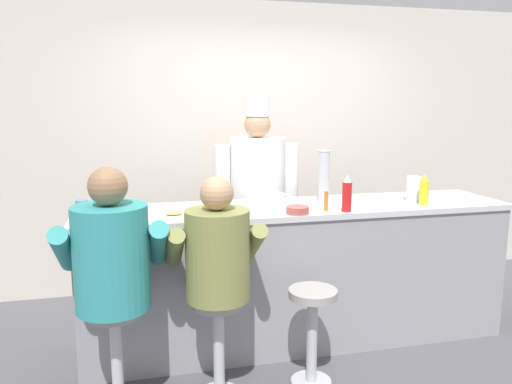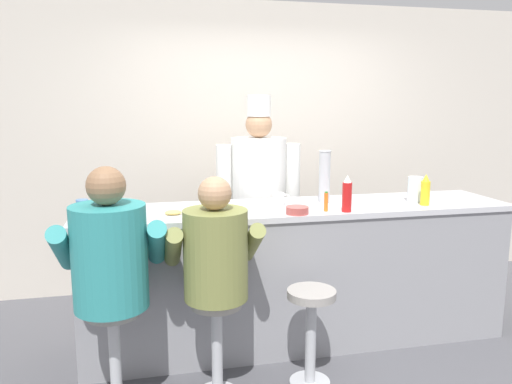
% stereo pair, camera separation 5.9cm
% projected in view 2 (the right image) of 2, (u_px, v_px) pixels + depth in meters
% --- Properties ---
extents(ground_plane, '(20.00, 20.00, 0.00)m').
position_uv_depth(ground_plane, '(310.00, 360.00, 3.48)').
color(ground_plane, '#4C4C51').
extents(wall_back, '(10.00, 0.06, 2.70)m').
position_uv_depth(wall_back, '(258.00, 147.00, 4.83)').
color(wall_back, beige).
rests_on(wall_back, ground_plane).
extents(diner_counter, '(3.15, 0.69, 1.03)m').
position_uv_depth(diner_counter, '(297.00, 273.00, 3.72)').
color(diner_counter, gray).
rests_on(diner_counter, ground_plane).
extents(ketchup_bottle_red, '(0.07, 0.07, 0.26)m').
position_uv_depth(ketchup_bottle_red, '(347.00, 195.00, 3.41)').
color(ketchup_bottle_red, red).
rests_on(ketchup_bottle_red, diner_counter).
extents(mustard_bottle_yellow, '(0.07, 0.07, 0.23)m').
position_uv_depth(mustard_bottle_yellow, '(425.00, 191.00, 3.63)').
color(mustard_bottle_yellow, yellow).
rests_on(mustard_bottle_yellow, diner_counter).
extents(hot_sauce_bottle_orange, '(0.03, 0.03, 0.14)m').
position_uv_depth(hot_sauce_bottle_orange, '(326.00, 202.00, 3.43)').
color(hot_sauce_bottle_orange, orange).
rests_on(hot_sauce_bottle_orange, diner_counter).
extents(water_pitcher_clear, '(0.13, 0.11, 0.19)m').
position_uv_depth(water_pitcher_clear, '(415.00, 189.00, 3.76)').
color(water_pitcher_clear, silver).
rests_on(water_pitcher_clear, diner_counter).
extents(breakfast_plate, '(0.25, 0.25, 0.05)m').
position_uv_depth(breakfast_plate, '(173.00, 215.00, 3.26)').
color(breakfast_plate, white).
rests_on(breakfast_plate, diner_counter).
extents(cereal_bowl, '(0.15, 0.15, 0.05)m').
position_uv_depth(cereal_bowl, '(297.00, 210.00, 3.36)').
color(cereal_bowl, '#B24C47').
rests_on(cereal_bowl, diner_counter).
extents(coffee_mug_blue, '(0.13, 0.08, 0.10)m').
position_uv_depth(coffee_mug_blue, '(83.00, 207.00, 3.35)').
color(coffee_mug_blue, '#4C7AB2').
rests_on(coffee_mug_blue, diner_counter).
extents(coffee_mug_white, '(0.12, 0.08, 0.09)m').
position_uv_depth(coffee_mug_white, '(279.00, 199.00, 3.64)').
color(coffee_mug_white, white).
rests_on(coffee_mug_white, diner_counter).
extents(cup_stack_steel, '(0.09, 0.09, 0.39)m').
position_uv_depth(cup_stack_steel, '(324.00, 176.00, 3.72)').
color(cup_stack_steel, '#B7BABF').
rests_on(cup_stack_steel, diner_counter).
extents(diner_seated_teal, '(0.63, 0.62, 1.43)m').
position_uv_depth(diner_seated_teal, '(111.00, 261.00, 2.81)').
color(diner_seated_teal, '#B2B5BA').
rests_on(diner_seated_teal, ground_plane).
extents(diner_seated_olive, '(0.57, 0.56, 1.36)m').
position_uv_depth(diner_seated_olive, '(215.00, 260.00, 2.94)').
color(diner_seated_olive, '#B2B5BA').
rests_on(diner_seated_olive, ground_plane).
extents(empty_stool_round, '(0.30, 0.30, 0.63)m').
position_uv_depth(empty_stool_round, '(311.00, 321.00, 3.11)').
color(empty_stool_round, '#B2B5BA').
rests_on(empty_stool_round, ground_plane).
extents(cook_in_whites_near, '(0.72, 0.46, 1.83)m').
position_uv_depth(cook_in_whites_near, '(259.00, 194.00, 4.20)').
color(cook_in_whites_near, '#232328').
rests_on(cook_in_whites_near, ground_plane).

